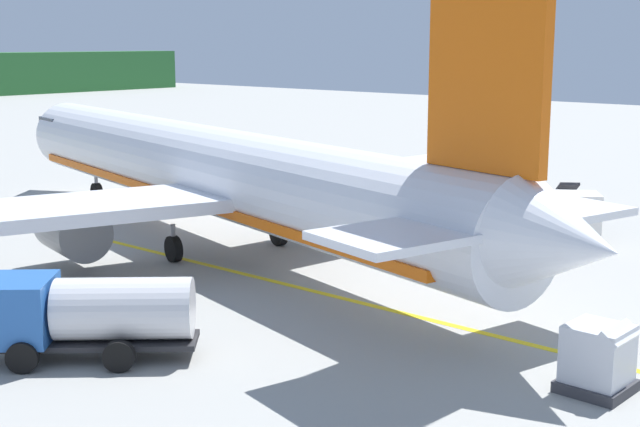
% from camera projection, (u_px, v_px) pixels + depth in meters
% --- Properties ---
extents(airliner_foreground, '(34.37, 41.26, 11.90)m').
position_uv_depth(airliner_foreground, '(216.00, 173.00, 38.54)').
color(airliner_foreground, silver).
rests_on(airliner_foreground, ground).
extents(service_truck_fuel, '(5.44, 5.61, 2.40)m').
position_uv_depth(service_truck_fuel, '(87.00, 312.00, 25.49)').
color(service_truck_fuel, '#2659A5').
rests_on(service_truck_fuel, ground).
extents(service_truck_baggage, '(6.42, 5.38, 2.68)m').
position_uv_depth(service_truck_baggage, '(569.00, 215.00, 40.77)').
color(service_truck_baggage, white).
rests_on(service_truck_baggage, ground).
extents(cargo_container_near, '(1.74, 1.74, 1.94)m').
position_uv_depth(cargo_container_near, '(599.00, 359.00, 23.15)').
color(cargo_container_near, '#333338').
rests_on(cargo_container_near, ground).
extents(apron_guide_line, '(0.30, 60.00, 0.01)m').
position_uv_depth(apron_guide_line, '(253.00, 276.00, 34.70)').
color(apron_guide_line, yellow).
rests_on(apron_guide_line, ground).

